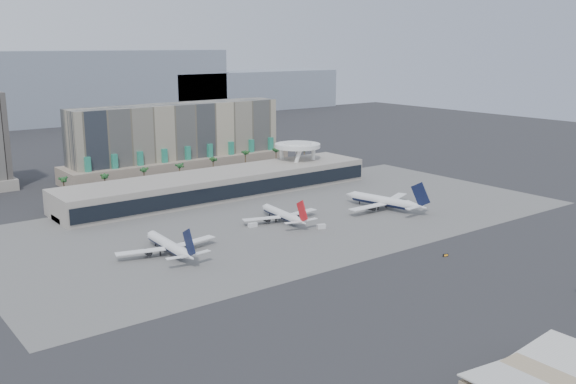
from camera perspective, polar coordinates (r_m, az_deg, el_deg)
ground at (r=249.90m, az=7.34°, el=-4.94°), size 900.00×900.00×0.00m
apron_pad at (r=289.81m, az=-0.29°, el=-2.29°), size 260.00×130.00×0.06m
mountain_ridge at (r=669.37m, az=-20.35°, el=8.25°), size 680.00×60.00×70.00m
hotel at (r=390.84m, az=-9.71°, el=4.06°), size 140.00×30.00×42.00m
terminal at (r=332.48m, az=-5.98°, el=0.80°), size 170.00×32.50×14.50m
saucer_structure at (r=366.02m, az=0.85°, el=3.90°), size 26.00×26.00×21.89m
palm_row at (r=364.96m, az=-7.94°, el=2.48°), size 157.80×2.80×13.10m
airliner_left at (r=243.30m, az=-10.55°, el=-4.67°), size 40.01×41.22×14.22m
airliner_centre at (r=282.30m, az=-0.50°, el=-2.01°), size 37.10×38.35×13.25m
airliner_right at (r=306.83m, az=8.51°, el=-0.79°), size 43.97×45.71×15.96m
service_vehicle_a at (r=275.18m, az=-3.16°, el=-2.95°), size 3.87×1.90×1.89m
service_vehicle_b at (r=273.05m, az=2.97°, el=-3.08°), size 4.12×3.17×1.87m
taxiway_sign at (r=244.80m, az=13.83°, el=-5.48°), size 2.20×0.93×1.01m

